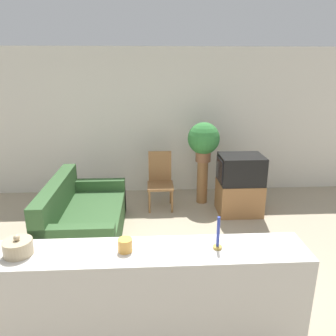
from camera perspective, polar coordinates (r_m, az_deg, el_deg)
ground_plane at (r=3.60m, az=-3.79°, el=-24.01°), size 14.00×14.00×0.00m
wall_back at (r=6.21m, az=-3.79°, el=7.90°), size 9.00×0.06×2.70m
couch at (r=4.90m, az=-14.64°, el=-8.54°), size 0.99×1.79×0.84m
tv_stand at (r=5.62m, az=12.26°, el=-5.02°), size 0.70×0.58×0.54m
television at (r=5.45m, az=12.53°, el=-0.19°), size 0.71×0.55×0.46m
wooden_chair at (r=5.65m, az=-1.38°, el=-1.84°), size 0.44×0.44×0.97m
plant_stand at (r=5.89m, az=5.98°, el=-2.41°), size 0.19×0.19×0.77m
potted_plant at (r=5.67m, az=6.23°, el=4.94°), size 0.55×0.55×0.68m
foreground_counter at (r=2.91m, az=-4.09°, el=-22.72°), size 2.57×0.44×1.02m
decorative_bowl at (r=2.77m, az=-24.66°, el=-12.43°), size 0.22×0.22×0.16m
candle_jar at (r=2.59m, az=-7.48°, el=-13.18°), size 0.11×0.11×0.10m
candlestick at (r=2.61m, az=8.68°, el=-11.97°), size 0.07×0.07×0.27m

